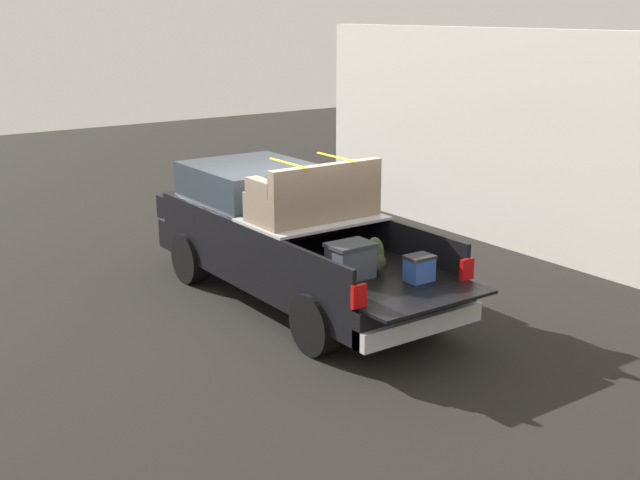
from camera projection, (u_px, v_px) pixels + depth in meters
ground_plane at (297, 301)px, 12.34m from camera, size 40.00×40.00×0.00m
pickup_truck at (282, 234)px, 12.37m from camera, size 6.05×2.06×2.23m
building_facade at (515, 141)px, 14.68m from camera, size 10.36×0.36×3.93m
trash_can at (321, 193)px, 17.33m from camera, size 0.60×0.60×0.98m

